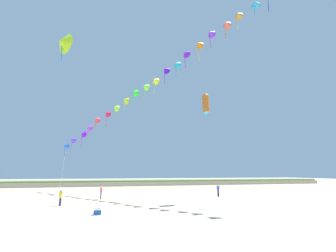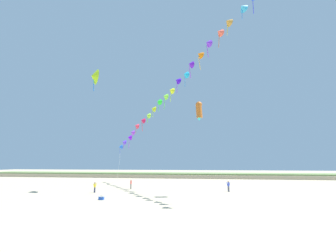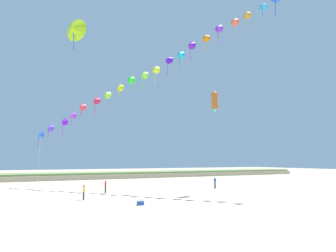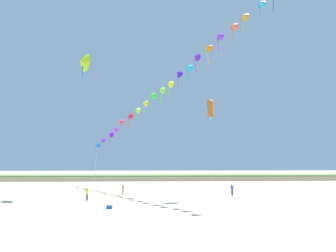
{
  "view_description": "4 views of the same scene",
  "coord_description": "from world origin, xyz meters",
  "views": [
    {
      "loc": [
        -2.56,
        -13.99,
        3.23
      ],
      "look_at": [
        3.83,
        10.19,
        8.45
      ],
      "focal_mm": 24.0,
      "sensor_mm": 36.0,
      "label": 1
    },
    {
      "loc": [
        8.67,
        -20.33,
        4.24
      ],
      "look_at": [
        3.68,
        12.23,
        9.7
      ],
      "focal_mm": 24.0,
      "sensor_mm": 36.0,
      "label": 2
    },
    {
      "loc": [
        -13.63,
        -20.08,
        3.98
      ],
      "look_at": [
        1.52,
        9.07,
        7.77
      ],
      "focal_mm": 32.0,
      "sensor_mm": 36.0,
      "label": 3
    },
    {
      "loc": [
        1.58,
        -22.34,
        4.76
      ],
      "look_at": [
        2.96,
        8.81,
        9.02
      ],
      "focal_mm": 28.0,
      "sensor_mm": 36.0,
      "label": 4
    }
  ],
  "objects": [
    {
      "name": "person_mid_center",
      "position": [
        -6.97,
        11.31,
        0.87
      ],
      "size": [
        0.34,
        0.49,
        1.51
      ],
      "color": "#282D4C",
      "rests_on": "ground"
    },
    {
      "name": "large_kite_low_lead",
      "position": [
        8.34,
        9.62,
        11.32
      ],
      "size": [
        1.25,
        1.23,
        2.69
      ],
      "color": "#C26220"
    },
    {
      "name": "kite_banner_string",
      "position": [
        3.4,
        16.71,
        16.93
      ],
      "size": [
        27.86,
        26.63,
        26.38
      ],
      "color": "blue"
    },
    {
      "name": "large_kite_mid_trail",
      "position": [
        -8.41,
        11.96,
        18.11
      ],
      "size": [
        2.39,
        2.51,
        3.77
      ],
      "color": "#B5EC1C"
    },
    {
      "name": "person_near_right",
      "position": [
        -3.22,
        16.62,
        0.91
      ],
      "size": [
        0.21,
        0.55,
        1.57
      ],
      "color": "black",
      "rests_on": "ground"
    },
    {
      "name": "ground_plane",
      "position": [
        0.0,
        0.0,
        0.0
      ],
      "size": [
        240.0,
        240.0,
        0.0
      ],
      "primitive_type": "plane",
      "color": "tan"
    },
    {
      "name": "dune_ridge",
      "position": [
        0.0,
        48.27,
        0.67
      ],
      "size": [
        120.0,
        10.62,
        1.34
      ],
      "color": "tan",
      "rests_on": "ground"
    },
    {
      "name": "person_near_left",
      "position": [
        12.4,
        15.4,
        0.93
      ],
      "size": [
        0.57,
        0.22,
        1.62
      ],
      "color": "#282D4C",
      "rests_on": "ground"
    },
    {
      "name": "beach_cooler",
      "position": [
        -3.17,
        5.42,
        0.21
      ],
      "size": [
        0.58,
        0.41,
        0.46
      ],
      "color": "blue",
      "rests_on": "ground"
    }
  ]
}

